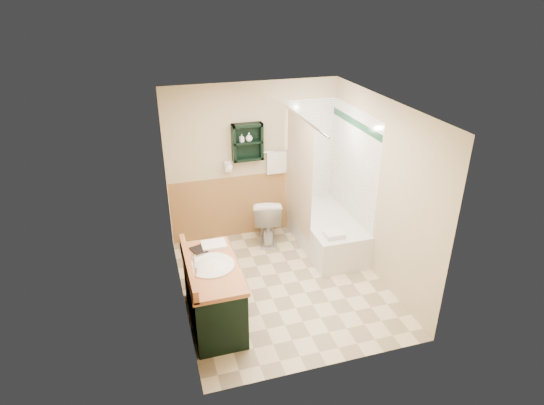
{
  "coord_description": "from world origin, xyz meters",
  "views": [
    {
      "loc": [
        -1.58,
        -4.74,
        3.63
      ],
      "look_at": [
        -0.09,
        0.2,
        1.13
      ],
      "focal_mm": 30.0,
      "sensor_mm": 36.0,
      "label": 1
    }
  ],
  "objects_px": {
    "vanity": "(214,294)",
    "soap_bottle_b": "(249,138)",
    "hair_dryer": "(228,166)",
    "toilet": "(267,219)",
    "bathtub": "(327,232)",
    "vanity_book": "(192,245)",
    "wall_shelf": "(247,142)",
    "soap_bottle_a": "(242,140)"
  },
  "relations": [
    {
      "from": "vanity",
      "to": "soap_bottle_b",
      "type": "distance_m",
      "value": 2.41
    },
    {
      "from": "hair_dryer",
      "to": "soap_bottle_b",
      "type": "xyz_separation_m",
      "value": [
        0.32,
        -0.03,
        0.41
      ]
    },
    {
      "from": "vanity",
      "to": "soap_bottle_b",
      "type": "height_order",
      "value": "soap_bottle_b"
    },
    {
      "from": "hair_dryer",
      "to": "vanity",
      "type": "bearing_deg",
      "value": -107.53
    },
    {
      "from": "hair_dryer",
      "to": "toilet",
      "type": "relative_size",
      "value": 0.32
    },
    {
      "from": "hair_dryer",
      "to": "toilet",
      "type": "distance_m",
      "value": 1.01
    },
    {
      "from": "bathtub",
      "to": "soap_bottle_b",
      "type": "bearing_deg",
      "value": 145.97
    },
    {
      "from": "vanity",
      "to": "toilet",
      "type": "distance_m",
      "value": 1.99
    },
    {
      "from": "hair_dryer",
      "to": "vanity",
      "type": "xyz_separation_m",
      "value": [
        -0.59,
        -1.88,
        -0.81
      ]
    },
    {
      "from": "vanity_book",
      "to": "wall_shelf",
      "type": "bearing_deg",
      "value": 37.47
    },
    {
      "from": "hair_dryer",
      "to": "soap_bottle_b",
      "type": "relative_size",
      "value": 1.91
    },
    {
      "from": "wall_shelf",
      "to": "toilet",
      "type": "xyz_separation_m",
      "value": [
        0.22,
        -0.21,
        -1.18
      ]
    },
    {
      "from": "vanity",
      "to": "toilet",
      "type": "relative_size",
      "value": 1.62
    },
    {
      "from": "wall_shelf",
      "to": "vanity",
      "type": "distance_m",
      "value": 2.37
    },
    {
      "from": "vanity",
      "to": "hair_dryer",
      "type": "bearing_deg",
      "value": 72.47
    },
    {
      "from": "wall_shelf",
      "to": "vanity_book",
      "type": "distance_m",
      "value": 1.97
    },
    {
      "from": "hair_dryer",
      "to": "bathtub",
      "type": "bearing_deg",
      "value": -28.06
    },
    {
      "from": "bathtub",
      "to": "vanity_book",
      "type": "distance_m",
      "value": 2.33
    },
    {
      "from": "vanity",
      "to": "bathtub",
      "type": "relative_size",
      "value": 0.81
    },
    {
      "from": "toilet",
      "to": "soap_bottle_b",
      "type": "height_order",
      "value": "soap_bottle_b"
    },
    {
      "from": "bathtub",
      "to": "toilet",
      "type": "height_order",
      "value": "toilet"
    },
    {
      "from": "vanity_book",
      "to": "bathtub",
      "type": "bearing_deg",
      "value": 4.3
    },
    {
      "from": "toilet",
      "to": "soap_bottle_a",
      "type": "height_order",
      "value": "soap_bottle_a"
    },
    {
      "from": "wall_shelf",
      "to": "soap_bottle_a",
      "type": "bearing_deg",
      "value": -176.65
    },
    {
      "from": "toilet",
      "to": "soap_bottle_a",
      "type": "xyz_separation_m",
      "value": [
        -0.31,
        0.21,
        1.23
      ]
    },
    {
      "from": "hair_dryer",
      "to": "vanity_book",
      "type": "xyz_separation_m",
      "value": [
        -0.76,
        -1.55,
        -0.32
      ]
    },
    {
      "from": "toilet",
      "to": "soap_bottle_b",
      "type": "distance_m",
      "value": 1.28
    },
    {
      "from": "toilet",
      "to": "soap_bottle_a",
      "type": "bearing_deg",
      "value": -21.61
    },
    {
      "from": "wall_shelf",
      "to": "vanity",
      "type": "relative_size",
      "value": 0.45
    },
    {
      "from": "wall_shelf",
      "to": "toilet",
      "type": "height_order",
      "value": "wall_shelf"
    },
    {
      "from": "toilet",
      "to": "vanity_book",
      "type": "xyz_separation_m",
      "value": [
        -1.28,
        -1.31,
        0.51
      ]
    },
    {
      "from": "wall_shelf",
      "to": "bathtub",
      "type": "bearing_deg",
      "value": -33.61
    },
    {
      "from": "soap_bottle_a",
      "to": "soap_bottle_b",
      "type": "distance_m",
      "value": 0.11
    },
    {
      "from": "vanity",
      "to": "soap_bottle_b",
      "type": "xyz_separation_m",
      "value": [
        0.92,
        1.85,
        1.23
      ]
    },
    {
      "from": "vanity_book",
      "to": "soap_bottle_b",
      "type": "xyz_separation_m",
      "value": [
        1.08,
        1.52,
        0.74
      ]
    },
    {
      "from": "wall_shelf",
      "to": "bathtub",
      "type": "relative_size",
      "value": 0.37
    },
    {
      "from": "soap_bottle_a",
      "to": "toilet",
      "type": "bearing_deg",
      "value": -34.39
    },
    {
      "from": "wall_shelf",
      "to": "soap_bottle_b",
      "type": "distance_m",
      "value": 0.07
    },
    {
      "from": "vanity_book",
      "to": "soap_bottle_b",
      "type": "distance_m",
      "value": 2.01
    },
    {
      "from": "soap_bottle_b",
      "to": "hair_dryer",
      "type": "bearing_deg",
      "value": 174.7
    },
    {
      "from": "hair_dryer",
      "to": "bathtub",
      "type": "height_order",
      "value": "hair_dryer"
    },
    {
      "from": "hair_dryer",
      "to": "soap_bottle_a",
      "type": "height_order",
      "value": "soap_bottle_a"
    }
  ]
}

